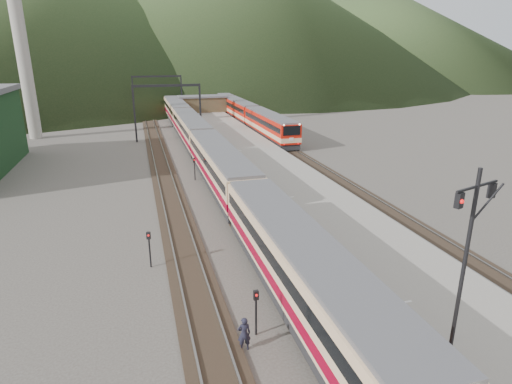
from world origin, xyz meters
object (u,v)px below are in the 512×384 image
object	(u,v)px
main_train	(203,143)
second_train	(239,110)
signal_mast	(465,258)
worker	(244,334)

from	to	relation	value
main_train	second_train	bearing A→B (deg)	68.86
signal_mast	main_train	bearing A→B (deg)	94.32
worker	signal_mast	bearing A→B (deg)	148.73
signal_mast	worker	distance (m)	9.36
signal_mast	worker	xyz separation A→B (m)	(-6.53, 4.53, -4.94)
second_train	worker	distance (m)	65.72
worker	main_train	bearing A→B (deg)	-92.54
main_train	signal_mast	world-z (taller)	signal_mast
second_train	worker	size ratio (longest dim) A/B	35.94
second_train	main_train	bearing A→B (deg)	-111.14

